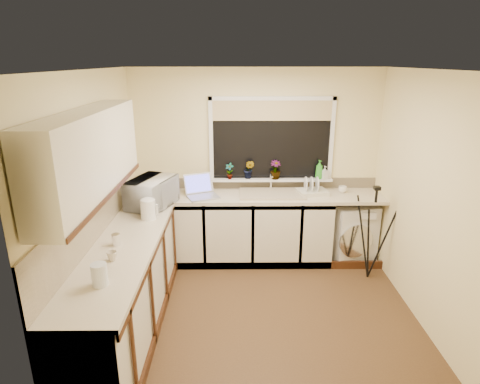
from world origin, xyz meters
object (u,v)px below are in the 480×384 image
at_px(tripod, 372,233).
at_px(soap_bottle_clear, 325,173).
at_px(glass_jug, 99,275).
at_px(steel_jar, 116,240).
at_px(cup_back, 343,189).
at_px(laptop, 201,191).
at_px(plant_c, 275,170).
at_px(soap_bottle_green, 319,170).
at_px(washing_machine, 350,231).
at_px(plant_b, 249,169).
at_px(dish_rack, 312,192).
at_px(cup_left, 112,256).
at_px(microwave, 152,193).
at_px(plant_a, 230,171).
at_px(kettle, 148,210).

height_order(tripod, soap_bottle_clear, soap_bottle_clear).
bearing_deg(glass_jug, steel_jar, 96.17).
bearing_deg(soap_bottle_clear, cup_back, -26.79).
bearing_deg(soap_bottle_clear, laptop, -171.84).
distance_m(laptop, tripod, 2.14).
height_order(plant_c, soap_bottle_green, soap_bottle_green).
height_order(washing_machine, cup_back, cup_back).
relative_size(glass_jug, plant_b, 0.72).
bearing_deg(plant_b, cup_back, -6.75).
distance_m(dish_rack, glass_jug, 2.96).
bearing_deg(cup_left, glass_jug, -86.41).
xyz_separation_m(cup_back, cup_left, (-2.43, -1.84, -0.00)).
height_order(dish_rack, microwave, microwave).
distance_m(microwave, cup_left, 1.36).
distance_m(dish_rack, plant_c, 0.56).
relative_size(dish_rack, cup_back, 3.35).
distance_m(plant_a, soap_bottle_clear, 1.24).
height_order(dish_rack, soap_bottle_green, soap_bottle_green).
xyz_separation_m(laptop, soap_bottle_clear, (1.59, 0.23, 0.17)).
xyz_separation_m(soap_bottle_green, cup_left, (-2.14, -1.97, -0.23)).
height_order(laptop, microwave, microwave).
bearing_deg(plant_b, tripod, -26.45).
height_order(glass_jug, microwave, microwave).
relative_size(soap_bottle_clear, cup_back, 1.59).
bearing_deg(soap_bottle_clear, kettle, -154.43).
bearing_deg(washing_machine, cup_back, 148.16).
bearing_deg(laptop, cup_back, -18.90).
height_order(plant_c, cup_left, plant_c).
relative_size(washing_machine, cup_left, 8.65).
bearing_deg(laptop, cup_left, -132.14).
xyz_separation_m(washing_machine, soap_bottle_clear, (-0.36, 0.16, 0.75)).
height_order(plant_b, soap_bottle_green, soap_bottle_green).
bearing_deg(cup_back, washing_machine, -18.77).
height_order(tripod, cup_left, tripod).
xyz_separation_m(laptop, cup_back, (1.81, 0.12, -0.03)).
distance_m(kettle, soap_bottle_green, 2.27).
bearing_deg(tripod, plant_c, 149.86).
bearing_deg(kettle, soap_bottle_clear, 25.57).
bearing_deg(kettle, cup_left, -96.79).
distance_m(laptop, microwave, 0.66).
height_order(glass_jug, plant_c, plant_c).
bearing_deg(cup_back, plant_a, 175.36).
bearing_deg(soap_bottle_clear, microwave, -164.21).
bearing_deg(washing_machine, kettle, -174.06).
bearing_deg(plant_a, cup_left, -116.32).
distance_m(laptop, dish_rack, 1.41).
relative_size(plant_c, cup_back, 2.26).
bearing_deg(laptop, washing_machine, -20.48).
xyz_separation_m(dish_rack, tripod, (0.64, -0.51, -0.35)).
bearing_deg(dish_rack, plant_b, 154.60).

